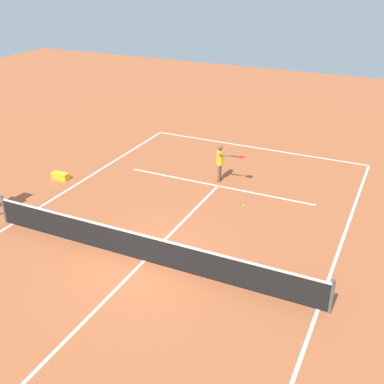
{
  "coord_description": "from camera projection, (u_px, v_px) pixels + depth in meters",
  "views": [
    {
      "loc": [
        -6.75,
        10.78,
        8.62
      ],
      "look_at": [
        0.04,
        -3.64,
        0.8
      ],
      "focal_mm": 44.68,
      "sensor_mm": 36.0,
      "label": 1
    }
  ],
  "objects": [
    {
      "name": "ground_plane",
      "position": [
        144.0,
        261.0,
        15.13
      ],
      "size": [
        60.0,
        60.0,
        0.0
      ],
      "primitive_type": "plane",
      "color": "#AD5933"
    },
    {
      "name": "court_lines",
      "position": [
        144.0,
        260.0,
        15.13
      ],
      "size": [
        11.06,
        22.31,
        0.01
      ],
      "color": "white",
      "rests_on": "ground"
    },
    {
      "name": "tennis_net",
      "position": [
        144.0,
        247.0,
        14.91
      ],
      "size": [
        11.66,
        0.1,
        1.07
      ],
      "color": "#4C4C51",
      "rests_on": "ground"
    },
    {
      "name": "player_serving",
      "position": [
        221.0,
        160.0,
        20.09
      ],
      "size": [
        1.28,
        0.46,
        1.64
      ],
      "rotation": [
        0.0,
        0.0,
        1.69
      ],
      "color": "brown",
      "rests_on": "ground"
    },
    {
      "name": "tennis_ball",
      "position": [
        244.0,
        205.0,
        18.44
      ],
      "size": [
        0.07,
        0.07,
        0.07
      ],
      "primitive_type": "sphere",
      "color": "#CCE033",
      "rests_on": "ground"
    },
    {
      "name": "equipment_bag",
      "position": [
        60.0,
        176.0,
        20.65
      ],
      "size": [
        0.76,
        0.32,
        0.3
      ],
      "primitive_type": "cube",
      "color": "yellow",
      "rests_on": "ground"
    }
  ]
}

